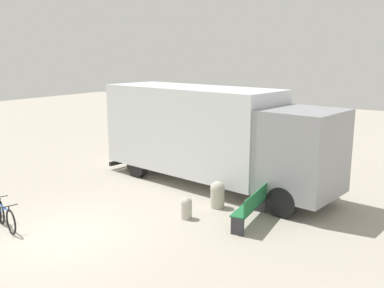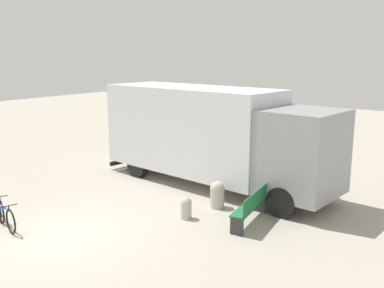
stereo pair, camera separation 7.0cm
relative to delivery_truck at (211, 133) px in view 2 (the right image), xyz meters
The scene contains 6 objects.
ground_plane 6.02m from the delivery_truck, 97.90° to the right, with size 60.00×60.00×0.00m, color #A8A091.
delivery_truck is the anchor object (origin of this frame).
park_bench 3.79m from the delivery_truck, 39.90° to the right, with size 0.65×1.94×0.91m.
bicycle_middle 6.80m from the delivery_truck, 111.44° to the right, with size 1.69×0.57×0.73m.
bollard_near_bench 3.52m from the delivery_truck, 69.93° to the right, with size 0.31×0.31×0.61m.
bollard_far_bench 2.63m from the delivery_truck, 52.97° to the right, with size 0.43×0.43×0.79m.
Camera 2 is at (8.30, -6.27, 4.40)m, focal length 40.00 mm.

